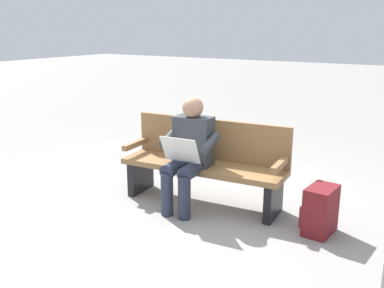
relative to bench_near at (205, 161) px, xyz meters
The scene contains 4 objects.
ground_plane 0.46m from the bench_near, 94.73° to the left, with size 40.00×40.00×0.00m, color gray.
bench_near is the anchor object (origin of this frame).
person_seated 0.30m from the bench_near, 75.68° to the left, with size 0.59×0.60×1.18m.
backpack 1.33m from the bench_near, behind, with size 0.30×0.37×0.46m.
Camera 1 is at (-2.27, 3.85, 1.87)m, focal length 40.78 mm.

